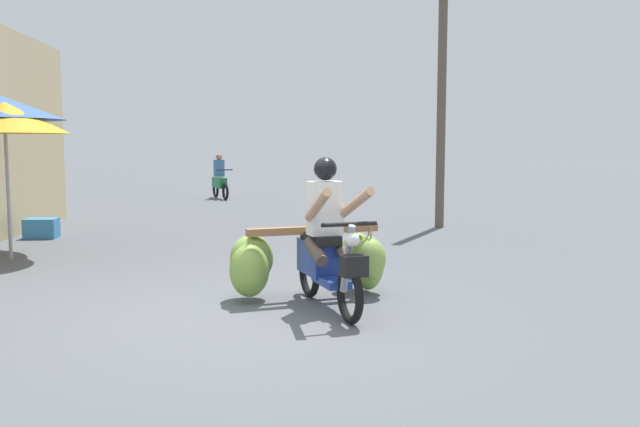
% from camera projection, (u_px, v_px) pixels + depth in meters
% --- Properties ---
extents(ground_plane, '(120.00, 120.00, 0.00)m').
position_uv_depth(ground_plane, '(253.00, 318.00, 6.64)').
color(ground_plane, '#56595E').
extents(motorbike_main_loaded, '(1.87, 1.98, 1.58)m').
position_uv_depth(motorbike_main_loaded, '(316.00, 256.00, 7.36)').
color(motorbike_main_loaded, black).
rests_on(motorbike_main_loaded, ground).
extents(motorbike_distant_ahead_left, '(0.71, 1.55, 1.40)m').
position_uv_depth(motorbike_distant_ahead_left, '(220.00, 181.00, 20.90)').
color(motorbike_distant_ahead_left, black).
rests_on(motorbike_distant_ahead_left, ground).
extents(market_umbrella_further_along, '(1.82, 1.82, 2.33)m').
position_uv_depth(market_umbrella_further_along, '(5.00, 118.00, 9.84)').
color(market_umbrella_further_along, '#99999E').
rests_on(market_umbrella_further_along, ground).
extents(produce_crate, '(0.56, 0.40, 0.36)m').
position_uv_depth(produce_crate, '(41.00, 228.00, 12.23)').
color(produce_crate, teal).
rests_on(produce_crate, ground).
extents(utility_pole, '(0.18, 0.18, 6.26)m').
position_uv_depth(utility_pole, '(442.00, 73.00, 13.51)').
color(utility_pole, brown).
rests_on(utility_pole, ground).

